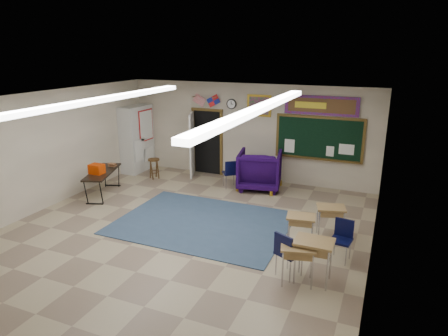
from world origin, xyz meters
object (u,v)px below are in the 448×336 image
at_px(wingback_armchair, 260,170).
at_px(student_desk_front_right, 330,220).
at_px(folding_table, 103,182).
at_px(student_desk_front_left, 300,229).
at_px(wooden_stool, 154,168).

distance_m(wingback_armchair, student_desk_front_right, 3.47).
bearing_deg(folding_table, student_desk_front_left, -28.32).
bearing_deg(student_desk_front_left, wingback_armchair, 112.38).
xyz_separation_m(student_desk_front_left, student_desk_front_right, (0.51, 0.68, 0.01)).
relative_size(wingback_armchair, wooden_stool, 1.95).
height_order(student_desk_front_left, student_desk_front_right, student_desk_front_right).
height_order(wingback_armchair, wooden_stool, wingback_armchair).
relative_size(wingback_armchair, folding_table, 0.70).
distance_m(student_desk_front_left, folding_table, 5.90).
relative_size(wingback_armchair, student_desk_front_right, 1.73).
relative_size(student_desk_front_right, wooden_stool, 1.12).
xyz_separation_m(student_desk_front_left, wooden_stool, (-5.32, 2.73, -0.06)).
bearing_deg(wingback_armchair, student_desk_front_left, 109.91).
distance_m(wingback_armchair, wooden_stool, 3.43).
distance_m(wingback_armchair, student_desk_front_left, 3.70).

